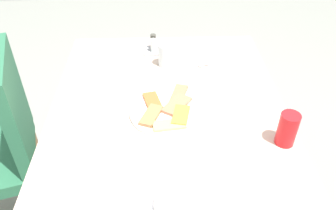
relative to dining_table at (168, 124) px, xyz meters
name	(u,v)px	position (x,y,z in m)	size (l,w,h in m)	color
dining_table	(168,124)	(0.00, 0.00, 0.00)	(1.20, 0.91, 0.72)	beige
pide_platter	(168,111)	(-0.02, 0.00, 0.08)	(0.31, 0.29, 0.03)	white
salad_plate_greens	(179,207)	(-0.46, -0.01, 0.09)	(0.21, 0.21, 0.07)	white
soda_can	(287,129)	(-0.19, -0.39, 0.13)	(0.07, 0.07, 0.12)	red
drinking_glass	(166,55)	(0.33, 0.00, 0.12)	(0.07, 0.07, 0.10)	silver
paper_napkin	(204,56)	(0.40, -0.19, 0.07)	(0.16, 0.16, 0.00)	white
fork	(208,55)	(0.40, -0.21, 0.08)	(0.18, 0.02, 0.01)	silver
spoon	(201,56)	(0.40, -0.17, 0.08)	(0.20, 0.01, 0.01)	silver
condiment_caddy	(153,47)	(0.45, 0.05, 0.10)	(0.09, 0.09, 0.08)	#B2B2B7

